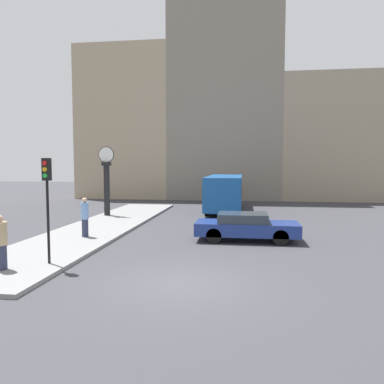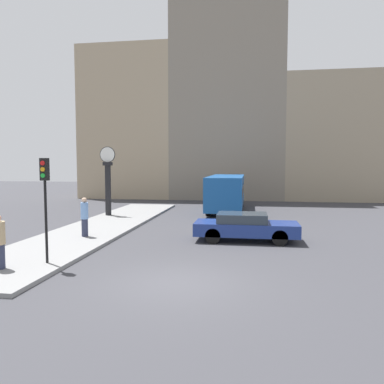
% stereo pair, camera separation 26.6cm
% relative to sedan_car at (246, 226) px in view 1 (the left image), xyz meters
% --- Properties ---
extents(ground_plane, '(120.00, 120.00, 0.00)m').
position_rel_sedan_car_xyz_m(ground_plane, '(-1.96, -6.45, -0.68)').
color(ground_plane, '#38383D').
extents(sidewalk_corner, '(3.85, 21.87, 0.14)m').
position_rel_sedan_car_xyz_m(sidewalk_corner, '(-7.90, 2.49, -0.61)').
color(sidewalk_corner, gray).
rests_on(sidewalk_corner, ground_plane).
extents(building_row, '(30.65, 5.00, 19.87)m').
position_rel_sedan_car_xyz_m(building_row, '(-2.68, 21.34, 7.65)').
color(building_row, tan).
rests_on(building_row, ground_plane).
extents(sedan_car, '(4.70, 1.80, 1.28)m').
position_rel_sedan_car_xyz_m(sedan_car, '(0.00, 0.00, 0.00)').
color(sedan_car, navy).
rests_on(sedan_car, ground_plane).
extents(bus_distant, '(2.50, 8.84, 2.65)m').
position_rel_sedan_car_xyz_m(bus_distant, '(-1.52, 10.89, 0.85)').
color(bus_distant, '#195199').
rests_on(bus_distant, ground_plane).
extents(traffic_light_near, '(0.26, 0.24, 3.60)m').
position_rel_sedan_car_xyz_m(traffic_light_near, '(-6.70, -5.43, 2.05)').
color(traffic_light_near, black).
rests_on(traffic_light_near, sidewalk_corner).
extents(street_clock, '(1.05, 0.50, 4.55)m').
position_rel_sedan_car_xyz_m(street_clock, '(-9.12, 6.47, 1.63)').
color(street_clock, black).
rests_on(street_clock, sidewalk_corner).
extents(pedestrian_tan_coat, '(0.42, 0.42, 1.77)m').
position_rel_sedan_car_xyz_m(pedestrian_tan_coat, '(-7.85, -6.33, 0.33)').
color(pedestrian_tan_coat, '#2D334C').
rests_on(pedestrian_tan_coat, sidewalk_corner).
extents(pedestrian_blue_stripe, '(0.35, 0.35, 1.84)m').
position_rel_sedan_car_xyz_m(pedestrian_blue_stripe, '(-7.46, -0.76, 0.39)').
color(pedestrian_blue_stripe, '#2D334C').
rests_on(pedestrian_blue_stripe, sidewalk_corner).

